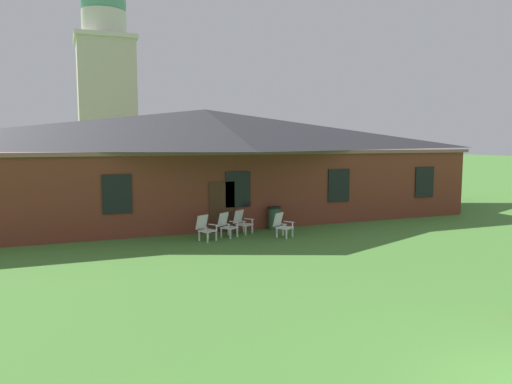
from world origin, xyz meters
name	(u,v)px	position (x,y,z in m)	size (l,w,h in m)	color
brick_building	(205,161)	(0.00, 19.48, 2.74)	(25.40, 10.40, 5.38)	brown
dome_tower	(106,88)	(-3.18, 40.65, 8.46)	(5.18, 5.18, 18.57)	beige
lawn_chair_by_porch	(205,227)	(-1.81, 13.05, 0.50)	(0.82, 0.86, 0.96)	silver
lawn_chair_near_door	(227,224)	(-0.84, 13.37, 0.50)	(0.85, 0.87, 0.96)	white
lawn_chair_left_end	(242,221)	(-0.05, 13.80, 0.50)	(0.85, 0.87, 0.96)	white
lawn_chair_middle	(282,224)	(1.18, 12.56, 0.50)	(0.84, 0.87, 0.96)	white
trash_bin	(274,218)	(1.56, 14.18, 0.50)	(0.56, 0.56, 0.98)	#335638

